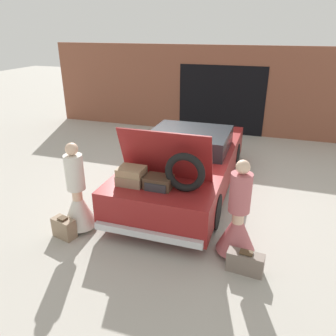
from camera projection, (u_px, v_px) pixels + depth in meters
ground_plane at (185, 187)px, 7.33m from camera, size 40.00×40.00×0.00m
garage_wall_back at (222, 91)px, 10.63m from camera, size 12.00×0.14×2.80m
car at (186, 163)px, 7.08m from camera, size 1.95×4.69×1.75m
person_left at (78, 200)px, 5.62m from camera, size 0.59×0.59×1.60m
person_right at (238, 223)px, 4.97m from camera, size 0.61×0.61×1.59m
suitcase_beside_left_person at (64, 228)px, 5.53m from camera, size 0.44×0.30×0.38m
suitcase_beside_right_person at (245, 262)px, 4.73m from camera, size 0.54×0.24×0.35m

